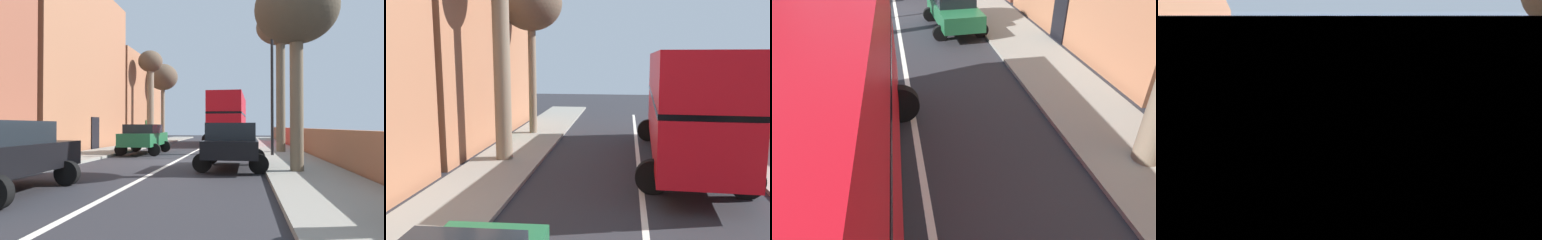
% 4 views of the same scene
% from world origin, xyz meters
% --- Properties ---
extents(double_decker_bus, '(3.82, 11.04, 4.06)m').
position_xyz_m(double_decker_bus, '(1.70, 14.64, 2.35)').
color(double_decker_bus, red).
rests_on(double_decker_bus, ground).
extents(street_tree_left_6, '(3.01, 3.01, 7.71)m').
position_xyz_m(street_tree_left_6, '(-5.16, 19.20, 6.38)').
color(street_tree_left_6, '#7A6B56').
rests_on(street_tree_left_6, sidewalk_left).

